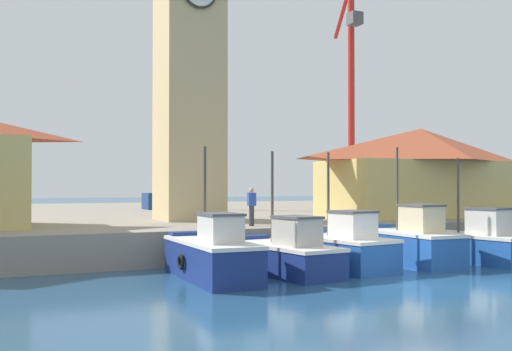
# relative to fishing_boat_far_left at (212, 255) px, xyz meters

# --- Properties ---
(ground_plane) EXTENTS (300.00, 300.00, 0.00)m
(ground_plane) POSITION_rel_fishing_boat_far_left_xyz_m (5.42, -3.70, -0.78)
(ground_plane) COLOR navy
(quay_wharf) EXTENTS (120.00, 40.00, 1.35)m
(quay_wharf) POSITION_rel_fishing_boat_far_left_xyz_m (5.42, 23.25, -0.10)
(quay_wharf) COLOR gray
(quay_wharf) RESTS_ON ground
(fishing_boat_far_left) EXTENTS (1.93, 5.20, 4.37)m
(fishing_boat_far_left) POSITION_rel_fishing_boat_far_left_xyz_m (0.00, 0.00, 0.00)
(fishing_boat_far_left) COLOR navy
(fishing_boat_far_left) RESTS_ON ground
(fishing_boat_left_outer) EXTENTS (2.45, 5.22, 4.28)m
(fishing_boat_left_outer) POSITION_rel_fishing_boat_far_left_xyz_m (2.67, 0.07, -0.09)
(fishing_boat_left_outer) COLOR navy
(fishing_boat_left_outer) RESTS_ON ground
(fishing_boat_left_inner) EXTENTS (2.73, 4.75, 4.30)m
(fishing_boat_left_inner) POSITION_rel_fishing_boat_far_left_xyz_m (5.10, 0.33, -0.03)
(fishing_boat_left_inner) COLOR #2356A8
(fishing_boat_left_inner) RESTS_ON ground
(fishing_boat_mid_left) EXTENTS (1.94, 4.95, 4.60)m
(fishing_boat_mid_left) POSITION_rel_fishing_boat_far_left_xyz_m (8.28, 0.37, 0.04)
(fishing_boat_mid_left) COLOR #2356A8
(fishing_boat_mid_left) RESTS_ON ground
(fishing_boat_center) EXTENTS (2.58, 4.99, 4.20)m
(fishing_boat_center) POSITION_rel_fishing_boat_far_left_xyz_m (11.15, -0.06, -0.04)
(fishing_boat_center) COLOR #2356A8
(fishing_boat_center) RESTS_ON ground
(clock_tower) EXTENTS (3.46, 3.46, 17.34)m
(clock_tower) POSITION_rel_fishing_boat_far_left_xyz_m (2.61, 10.18, 8.90)
(clock_tower) COLOR tan
(clock_tower) RESTS_ON quay_wharf
(warehouse_right) EXTENTS (11.24, 5.49, 4.89)m
(warehouse_right) POSITION_rel_fishing_boat_far_left_xyz_m (15.34, 7.94, 3.08)
(warehouse_right) COLOR tan
(warehouse_right) RESTS_ON quay_wharf
(port_crane_near) EXTENTS (3.08, 7.14, 18.72)m
(port_crane_near) POSITION_rel_fishing_boat_far_left_xyz_m (21.01, 23.25, 7.52)
(port_crane_near) COLOR maroon
(port_crane_near) RESTS_ON quay_wharf
(port_crane_far) EXTENTS (3.43, 7.59, 21.14)m
(port_crane_far) POSITION_rel_fishing_boat_far_left_xyz_m (4.99, 24.71, 8.59)
(port_crane_far) COLOR navy
(port_crane_far) RESTS_ON quay_wharf
(dock_worker_near_tower) EXTENTS (0.34, 0.22, 1.62)m
(dock_worker_near_tower) POSITION_rel_fishing_boat_far_left_xyz_m (3.58, 4.76, 1.42)
(dock_worker_near_tower) COLOR #33333D
(dock_worker_near_tower) RESTS_ON quay_wharf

